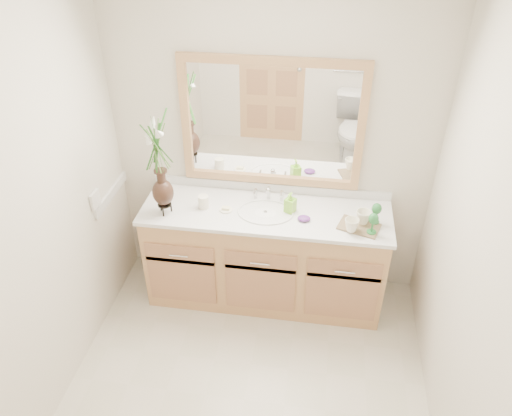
% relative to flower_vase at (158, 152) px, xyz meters
% --- Properties ---
extents(floor, '(2.60, 2.60, 0.00)m').
position_rel_flower_vase_xyz_m(floor, '(0.72, -0.89, -1.33)').
color(floor, beige).
rests_on(floor, ground).
extents(ceiling, '(2.40, 2.60, 0.02)m').
position_rel_flower_vase_xyz_m(ceiling, '(0.72, -0.89, 1.07)').
color(ceiling, white).
rests_on(ceiling, wall_back).
extents(wall_back, '(2.40, 0.02, 2.40)m').
position_rel_flower_vase_xyz_m(wall_back, '(0.72, 0.41, -0.13)').
color(wall_back, beige).
rests_on(wall_back, floor).
extents(wall_left, '(0.02, 2.60, 2.40)m').
position_rel_flower_vase_xyz_m(wall_left, '(-0.48, -0.89, -0.13)').
color(wall_left, beige).
rests_on(wall_left, floor).
extents(wall_right, '(0.02, 2.60, 2.40)m').
position_rel_flower_vase_xyz_m(wall_right, '(1.92, -0.89, -0.13)').
color(wall_right, beige).
rests_on(wall_right, floor).
extents(vanity, '(1.80, 0.55, 0.80)m').
position_rel_flower_vase_xyz_m(vanity, '(0.72, 0.13, -0.93)').
color(vanity, tan).
rests_on(vanity, floor).
extents(counter, '(1.84, 0.57, 0.03)m').
position_rel_flower_vase_xyz_m(counter, '(0.72, 0.13, -0.52)').
color(counter, white).
rests_on(counter, vanity).
extents(sink, '(0.38, 0.34, 0.23)m').
position_rel_flower_vase_xyz_m(sink, '(0.72, 0.11, -0.56)').
color(sink, white).
rests_on(sink, counter).
extents(mirror, '(1.32, 0.04, 0.97)m').
position_rel_flower_vase_xyz_m(mirror, '(0.72, 0.39, 0.07)').
color(mirror, white).
rests_on(mirror, wall_back).
extents(switch_plate, '(0.02, 0.12, 0.12)m').
position_rel_flower_vase_xyz_m(switch_plate, '(-0.46, -0.12, -0.35)').
color(switch_plate, white).
rests_on(switch_plate, wall_left).
extents(flower_vase, '(0.18, 0.18, 0.74)m').
position_rel_flower_vase_xyz_m(flower_vase, '(0.00, 0.00, 0.00)').
color(flower_vase, black).
rests_on(flower_vase, counter).
extents(tumbler, '(0.08, 0.08, 0.10)m').
position_rel_flower_vase_xyz_m(tumbler, '(0.26, 0.11, -0.45)').
color(tumbler, white).
rests_on(tumbler, counter).
extents(soap_dish, '(0.09, 0.09, 0.03)m').
position_rel_flower_vase_xyz_m(soap_dish, '(0.43, 0.09, -0.49)').
color(soap_dish, white).
rests_on(soap_dish, counter).
extents(soap_bottle, '(0.09, 0.09, 0.14)m').
position_rel_flower_vase_xyz_m(soap_bottle, '(0.90, 0.15, -0.43)').
color(soap_bottle, '#7FCF30').
rests_on(soap_bottle, counter).
extents(purple_dish, '(0.09, 0.08, 0.03)m').
position_rel_flower_vase_xyz_m(purple_dish, '(1.01, 0.05, -0.48)').
color(purple_dish, '#5E297C').
rests_on(purple_dish, counter).
extents(tray, '(0.32, 0.26, 0.01)m').
position_rel_flower_vase_xyz_m(tray, '(1.40, 0.02, -0.49)').
color(tray, brown).
rests_on(tray, counter).
extents(mug_left, '(0.10, 0.10, 0.10)m').
position_rel_flower_vase_xyz_m(mug_left, '(1.34, -0.04, -0.44)').
color(mug_left, white).
rests_on(mug_left, tray).
extents(mug_right, '(0.11, 0.10, 0.11)m').
position_rel_flower_vase_xyz_m(mug_right, '(1.42, 0.06, -0.43)').
color(mug_right, white).
rests_on(mug_right, tray).
extents(goblet_front, '(0.07, 0.07, 0.16)m').
position_rel_flower_vase_xyz_m(goblet_front, '(1.48, -0.04, -0.38)').
color(goblet_front, '#267333').
rests_on(goblet_front, tray).
extents(goblet_back, '(0.07, 0.07, 0.15)m').
position_rel_flower_vase_xyz_m(goblet_back, '(1.51, 0.09, -0.38)').
color(goblet_back, '#267333').
rests_on(goblet_back, tray).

